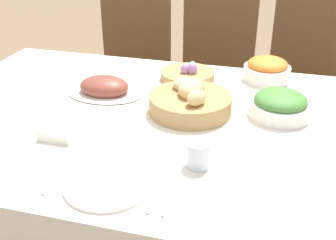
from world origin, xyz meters
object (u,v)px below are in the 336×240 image
object	(u,v)px
carrot_bowl	(267,69)
chair_far_center	(211,79)
egg_basket	(188,74)
chair_far_right	(305,88)
fork	(60,177)
green_salad_bowl	(280,105)
ham_platter	(104,88)
knife	(158,194)
spoon	(170,196)
dinner_plate	(107,185)
butter_dish	(57,134)
chair_far_left	(132,71)
bread_basket	(190,101)
drinking_cup	(199,154)

from	to	relation	value
carrot_bowl	chair_far_center	bearing A→B (deg)	122.81
egg_basket	chair_far_center	bearing A→B (deg)	89.22
chair_far_right	fork	bearing A→B (deg)	-113.54
green_salad_bowl	ham_platter	bearing A→B (deg)	178.61
egg_basket	knife	distance (m)	0.81
green_salad_bowl	fork	bearing A→B (deg)	-135.95
egg_basket	spoon	world-z (taller)	egg_basket
green_salad_bowl	dinner_plate	size ratio (longest dim) A/B	0.92
chair_far_center	knife	world-z (taller)	chair_far_center
fork	butter_dish	size ratio (longest dim) A/B	1.46
carrot_bowl	knife	xyz separation A→B (m)	(-0.22, -0.88, -0.04)
chair_far_left	bread_basket	size ratio (longest dim) A/B	3.25
chair_far_center	drinking_cup	bearing A→B (deg)	-75.61
bread_basket	green_salad_bowl	size ratio (longest dim) A/B	1.38
chair_far_center	chair_far_right	world-z (taller)	same
knife	chair_far_right	bearing A→B (deg)	76.06
chair_far_center	butter_dish	xyz separation A→B (m)	(-0.30, -1.17, 0.23)
egg_basket	drinking_cup	xyz separation A→B (m)	(0.18, -0.64, 0.01)
green_salad_bowl	butter_dish	bearing A→B (deg)	-152.49
chair_far_center	fork	world-z (taller)	chair_far_center
carrot_bowl	spoon	size ratio (longest dim) A/B	1.19
egg_basket	drinking_cup	world-z (taller)	egg_basket
chair_far_right	fork	size ratio (longest dim) A/B	5.85
egg_basket	drinking_cup	bearing A→B (deg)	-74.62
chair_far_left	carrot_bowl	size ratio (longest dim) A/B	4.90
knife	ham_platter	bearing A→B (deg)	127.37
chair_far_right	egg_basket	xyz separation A→B (m)	(-0.52, -0.57, 0.24)
carrot_bowl	spoon	distance (m)	0.90
egg_basket	green_salad_bowl	distance (m)	0.46
knife	dinner_plate	bearing A→B (deg)	-177.17
knife	butter_dish	size ratio (longest dim) A/B	1.46
knife	butter_dish	bearing A→B (deg)	156.47
egg_basket	ham_platter	world-z (taller)	egg_basket
butter_dish	chair_far_right	bearing A→B (deg)	55.56
chair_far_left	fork	distance (m)	1.41
bread_basket	drinking_cup	distance (m)	0.35
bread_basket	dinner_plate	bearing A→B (deg)	-102.86
green_salad_bowl	spoon	bearing A→B (deg)	-114.78
egg_basket	dinner_plate	distance (m)	0.80
chair_far_center	green_salad_bowl	world-z (taller)	chair_far_center
chair_far_center	green_salad_bowl	xyz separation A→B (m)	(0.38, -0.82, 0.26)
green_salad_bowl	fork	distance (m)	0.78
ham_platter	butter_dish	distance (m)	0.37
bread_basket	fork	size ratio (longest dim) A/B	1.80
chair_far_center	chair_far_right	distance (m)	0.51
ham_platter	spoon	xyz separation A→B (m)	(0.42, -0.56, -0.02)
chair_far_center	bread_basket	distance (m)	0.91
chair_far_right	ham_platter	world-z (taller)	chair_far_right
chair_far_center	green_salad_bowl	size ratio (longest dim) A/B	4.47
dinner_plate	drinking_cup	xyz separation A→B (m)	(0.21, 0.16, 0.03)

